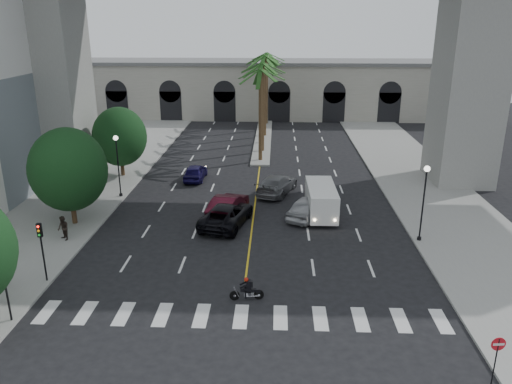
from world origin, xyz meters
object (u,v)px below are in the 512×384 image
car_a (308,207)px  car_b (228,205)px  traffic_signal_far (41,242)px  car_c (227,214)px  car_e (195,172)px  pedestrian_b (63,228)px  lamp_post_left_far (118,161)px  pedestrian_a (1,273)px  cargo_van (321,200)px  motorcycle_rider (248,290)px  do_not_enter_sign (497,352)px  car_d (277,184)px  traffic_signal_near (4,277)px  lamp_post_right (424,197)px

car_a → car_b: 6.09m
traffic_signal_far → car_c: bearing=43.5°
car_e → pedestrian_b: pedestrian_b is taller
lamp_post_left_far → pedestrian_a: lamp_post_left_far is taller
cargo_van → car_e: bearing=140.4°
motorcycle_rider → do_not_enter_sign: bearing=-38.8°
car_d → traffic_signal_near: bearing=77.1°
car_b → car_e: 9.86m
car_e → lamp_post_left_far: bearing=45.6°
lamp_post_left_far → car_c: (9.52, -5.58, -2.40)m
traffic_signal_near → traffic_signal_far: same height
motorcycle_rider → do_not_enter_sign: size_ratio=0.76×
lamp_post_left_far → motorcycle_rider: size_ratio=2.90×
pedestrian_b → do_not_enter_sign: 26.62m
lamp_post_right → traffic_signal_far: lamp_post_right is taller
pedestrian_a → do_not_enter_sign: (23.93, -7.05, 0.78)m
motorcycle_rider → car_a: size_ratio=0.37×
traffic_signal_near → motorcycle_rider: size_ratio=1.98×
car_b → lamp_post_right: bearing=177.0°
traffic_signal_far → car_a: (15.43, 10.65, -1.67)m
car_a → car_e: bearing=-17.5°
car_c → cargo_van: 7.34m
car_b → car_c: size_ratio=0.86×
car_d → pedestrian_b: pedestrian_b is taller
cargo_van → pedestrian_a: (-18.56, -11.75, -0.33)m
lamp_post_right → pedestrian_b: (-23.94, -0.98, -2.23)m
car_b → do_not_enter_sign: (12.45, -18.53, 0.92)m
traffic_signal_far → pedestrian_b: size_ratio=2.18×
motorcycle_rider → car_c: size_ratio=0.31×
car_b → pedestrian_b: 11.81m
car_a → pedestrian_a: (-17.56, -11.40, 0.15)m
car_e → cargo_van: (11.02, -8.77, 0.57)m
cargo_van → lamp_post_right: bearing=-36.8°
car_b → pedestrian_a: bearing=59.5°
motorcycle_rider → pedestrian_a: bearing=170.9°
traffic_signal_far → cargo_van: (16.43, 11.01, -1.19)m
lamp_post_left_far → car_e: bearing=43.7°
car_e → cargo_van: bearing=143.4°
do_not_enter_sign → car_d: bearing=104.5°
lamp_post_left_far → traffic_signal_near: bearing=-89.7°
car_c → car_e: size_ratio=1.37×
traffic_signal_near → car_a: bearing=43.5°
car_a → car_e: car_a is taller
pedestrian_a → lamp_post_left_far: bearing=52.0°
pedestrian_b → do_not_enter_sign: size_ratio=0.69×
motorcycle_rider → lamp_post_right: bearing=28.6°
cargo_van → pedestrian_b: size_ratio=3.34×
traffic_signal_near → do_not_enter_sign: traffic_signal_near is taller
traffic_signal_near → traffic_signal_far: (0.00, 4.00, 0.00)m
lamp_post_right → pedestrian_a: 25.96m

